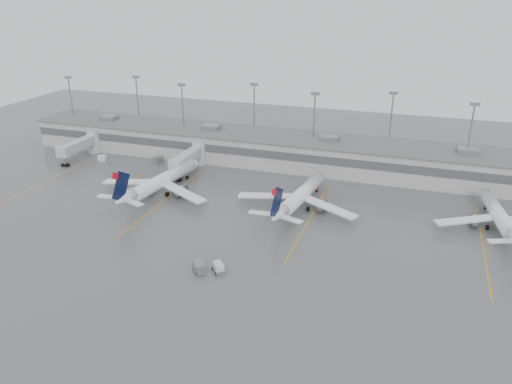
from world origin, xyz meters
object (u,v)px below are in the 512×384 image
(jet_mid_left, at_px, (160,181))
(jet_far_right, at_px, (500,216))
(jet_mid_right, at_px, (300,195))
(baggage_tug, at_px, (218,268))

(jet_mid_left, xyz_separation_m, jet_far_right, (75.90, 5.76, -0.32))
(jet_far_right, bearing_deg, jet_mid_right, 175.50)
(jet_far_right, xyz_separation_m, baggage_tug, (-48.68, -34.31, -2.33))
(jet_mid_left, height_order, jet_far_right, jet_mid_left)
(jet_mid_right, distance_m, jet_far_right, 41.80)
(jet_mid_left, bearing_deg, jet_far_right, 12.46)
(baggage_tug, bearing_deg, jet_mid_right, 35.77)
(jet_far_right, distance_m, baggage_tug, 59.60)
(jet_mid_right, relative_size, jet_far_right, 1.07)
(baggage_tug, bearing_deg, jet_mid_left, 92.06)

